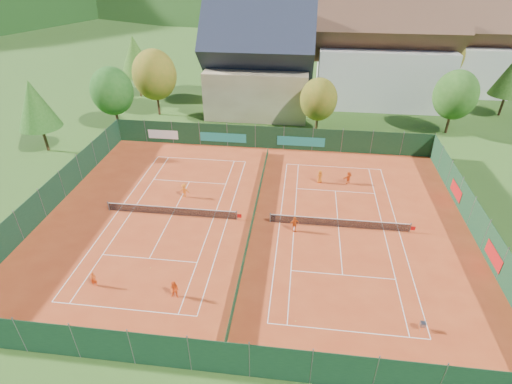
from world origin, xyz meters
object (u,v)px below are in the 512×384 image
object	(u,v)px
chalet	(259,67)
player_right_far_b	(348,177)
hotel_block_a	(383,56)
player_left_mid	(175,290)
hotel_block_b	(459,52)
ball_hopper	(423,324)
player_right_near	(294,224)
player_right_far_a	(320,177)
player_left_near	(94,279)
player_left_far	(184,190)

from	to	relation	value
chalet	player_right_far_b	size ratio (longest dim) A/B	11.16
hotel_block_a	player_left_mid	xyz separation A→B (m)	(-20.55, -46.31, -6.61)
hotel_block_b	player_left_mid	size ratio (longest dim) A/B	11.18
hotel_block_b	ball_hopper	distance (m)	58.00
hotel_block_a	player_right_near	bearing A→B (deg)	-108.06
chalet	hotel_block_a	distance (m)	19.94
player_right_far_a	player_right_far_b	xyz separation A→B (m)	(3.09, 0.19, -0.02)
chalet	player_right_far_b	xyz separation A→B (m)	(12.42, -21.76, -5.90)
ball_hopper	player_left_near	xyz separation A→B (m)	(-24.08, 1.23, 0.09)
player_right_far_b	player_right_far_a	bearing A→B (deg)	-38.05
player_right_near	player_right_far_b	xyz separation A→B (m)	(5.52, 9.35, -0.05)
hotel_block_a	hotel_block_b	bearing A→B (deg)	29.74
chalet	player_left_mid	bearing A→B (deg)	-92.20
player_left_far	player_right_near	xyz separation A→B (m)	(11.56, -4.50, 0.02)
chalet	player_right_near	bearing A→B (deg)	-77.49
ball_hopper	player_left_near	world-z (taller)	player_left_near
player_left_far	player_left_mid	bearing A→B (deg)	103.21
chalet	player_left_far	xyz separation A→B (m)	(-4.66, -26.60, -5.87)
ball_hopper	hotel_block_b	bearing A→B (deg)	72.89
hotel_block_b	player_right_near	xyz separation A→B (m)	(-26.10, -45.10, -5.84)
player_left_near	hotel_block_b	bearing A→B (deg)	34.68
player_right_far_a	hotel_block_b	bearing A→B (deg)	-152.68
player_right_far_b	player_left_mid	bearing A→B (deg)	11.44
player_right_far_a	player_left_near	bearing A→B (deg)	16.61
hotel_block_a	player_left_mid	world-z (taller)	hotel_block_a
player_left_mid	ball_hopper	bearing A→B (deg)	2.88
ball_hopper	player_left_mid	size ratio (longest dim) A/B	0.52
chalet	hotel_block_a	world-z (taller)	hotel_block_a
hotel_block_b	player_left_near	distance (m)	68.02
chalet	player_left_near	size ratio (longest dim) A/B	12.52
hotel_block_a	hotel_block_b	distance (m)	16.14
player_left_far	player_right_far_b	size ratio (longest dim) A/B	1.04
player_left_mid	player_right_near	bearing A→B (deg)	52.99
player_left_far	hotel_block_b	bearing A→B (deg)	-132.41
chalet	hotel_block_a	size ratio (longest dim) A/B	0.75
hotel_block_a	player_right_far_a	world-z (taller)	hotel_block_a
hotel_block_a	player_left_near	world-z (taller)	hotel_block_a
player_left_mid	player_right_far_b	size ratio (longest dim) A/B	1.07
hotel_block_a	player_right_near	world-z (taller)	hotel_block_a
chalet	player_right_near	size ratio (longest dim) A/B	10.40
chalet	hotel_block_b	size ratio (longest dim) A/B	0.94
ball_hopper	player_left_near	bearing A→B (deg)	177.08
ball_hopper	player_left_mid	bearing A→B (deg)	177.34
player_left_near	player_left_far	world-z (taller)	player_left_far
player_left_mid	player_right_far_a	bearing A→B (deg)	64.91
ball_hopper	player_right_far_b	xyz separation A→B (m)	(-3.61, 19.37, 0.17)
player_left_mid	chalet	bearing A→B (deg)	93.34
ball_hopper	player_right_far_a	size ratio (longest dim) A/B	0.54
player_left_mid	player_left_far	size ratio (longest dim) A/B	1.02
hotel_block_b	player_left_far	xyz separation A→B (m)	(-37.66, -40.60, -5.86)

